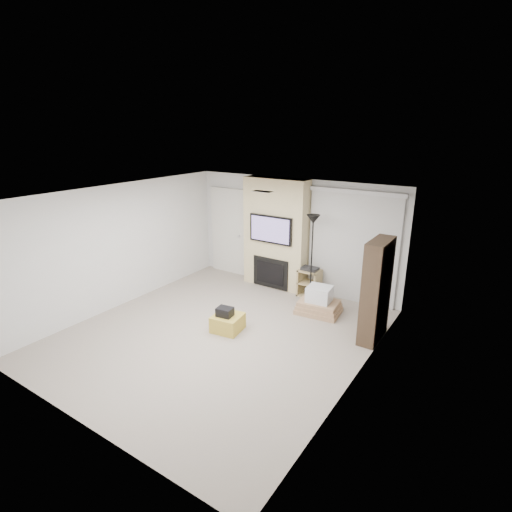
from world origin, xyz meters
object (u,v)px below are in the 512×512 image
Objects in this scene: av_stand at (309,281)px; box_stack at (319,303)px; floor_lamp at (313,234)px; ottoman at (228,323)px; bookshelf at (376,291)px.

av_stand reaches higher than box_stack.
box_stack is at bearing -46.93° from floor_lamp.
floor_lamp is 2.09× the size of box_stack.
av_stand is (0.54, 2.24, 0.20)m from ottoman.
ottoman is 2.32m from av_stand.
floor_lamp reaches higher than box_stack.
floor_lamp is (0.68, 2.01, 1.33)m from ottoman.
ottoman is 0.28× the size of bookshelf.
box_stack reaches higher than ottoman.
ottoman is at bearing -153.08° from bookshelf.
av_stand is 0.37× the size of bookshelf.
av_stand is 0.74× the size of box_stack.
av_stand is 2.13m from bookshelf.
box_stack is at bearing 161.48° from bookshelf.
ottoman is at bearing -103.58° from av_stand.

